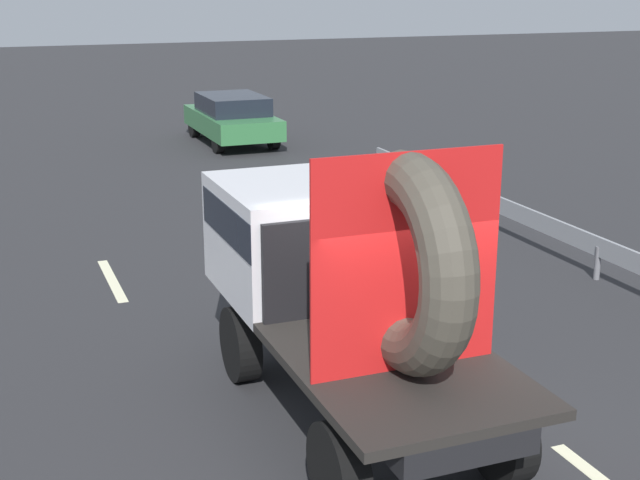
# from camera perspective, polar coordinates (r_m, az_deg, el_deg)

# --- Properties ---
(ground_plane) EXTENTS (120.00, 120.00, 0.00)m
(ground_plane) POSITION_cam_1_polar(r_m,az_deg,el_deg) (9.66, 5.76, -12.61)
(ground_plane) COLOR #28282B
(flatbed_truck) EXTENTS (2.02, 4.99, 3.22)m
(flatbed_truck) POSITION_cam_1_polar(r_m,az_deg,el_deg) (9.85, 0.95, -1.71)
(flatbed_truck) COLOR black
(flatbed_truck) RESTS_ON ground_plane
(distant_sedan) EXTENTS (1.87, 4.36, 1.42)m
(distant_sedan) POSITION_cam_1_polar(r_m,az_deg,el_deg) (26.35, -5.66, 7.84)
(distant_sedan) COLOR black
(distant_sedan) RESTS_ON ground_plane
(guardrail) EXTENTS (0.10, 13.44, 0.71)m
(guardrail) POSITION_cam_1_polar(r_m,az_deg,el_deg) (16.19, 13.81, 1.11)
(guardrail) COLOR gray
(guardrail) RESTS_ON ground_plane
(lane_dash_left_far) EXTENTS (0.16, 2.20, 0.01)m
(lane_dash_left_far) POSITION_cam_1_polar(r_m,az_deg,el_deg) (14.71, -13.21, -2.52)
(lane_dash_left_far) COLOR beige
(lane_dash_left_far) RESTS_ON ground_plane
(lane_dash_right_far) EXTENTS (0.16, 2.75, 0.01)m
(lane_dash_right_far) POSITION_cam_1_polar(r_m,az_deg,el_deg) (15.93, -0.92, -0.61)
(lane_dash_right_far) COLOR beige
(lane_dash_right_far) RESTS_ON ground_plane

